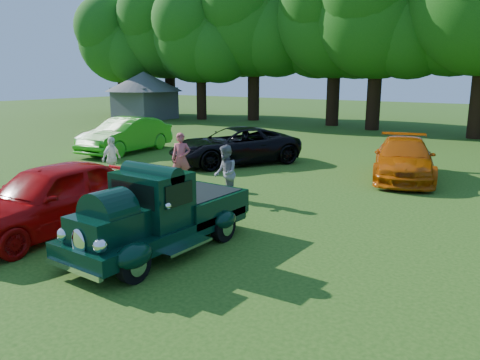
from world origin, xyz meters
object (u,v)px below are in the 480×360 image
Objects in this scene: hero_pickup at (161,216)px; back_car_lime at (126,135)px; back_car_orange at (404,159)px; back_car_black at (234,146)px; spectator_grey at (225,173)px; spectator_white at (112,159)px; red_convertible at (52,197)px; gazebo at (144,90)px; spectator_pink at (181,159)px.

hero_pickup is 0.87× the size of back_car_lime.
back_car_black is at bearing 172.26° from back_car_orange.
spectator_grey is 1.07× the size of spectator_white.
gazebo is (-19.88, 21.80, 1.59)m from red_convertible.
gazebo is (-22.77, 21.19, 1.67)m from hero_pickup.
spectator_pink reaches higher than hero_pickup.
hero_pickup is at bearing -25.82° from spectator_grey.
spectator_grey is at bearing -52.69° from spectator_pink.
back_car_lime reaches higher than spectator_white.
back_car_orange is 3.20× the size of spectator_white.
red_convertible is 0.96× the size of back_car_lime.
spectator_white is 24.15m from gazebo.
back_car_lime is 6.13m from spectator_white.
spectator_white is at bearing -53.31° from back_car_lime.
back_car_black is 3.11× the size of spectator_pink.
red_convertible is 0.75× the size of gazebo.
spectator_pink is at bearing -34.83° from back_car_lime.
back_car_orange is 10.21m from spectator_white.
back_car_black is at bearing 169.59° from spectator_grey.
back_car_lime is 3.06× the size of spectator_grey.
red_convertible is at bearing -57.10° from back_car_lime.
back_car_orange is at bearing 107.43° from spectator_grey.
hero_pickup is 0.89× the size of back_car_orange.
red_convertible is 4.80m from spectator_grey.
spectator_pink is at bearing 96.38° from red_convertible.
spectator_white is at bearing 148.07° from hero_pickup.
spectator_white is (-8.14, -6.16, 0.06)m from back_car_orange.
hero_pickup is at bearing -132.20° from spectator_white.
hero_pickup reaches higher than spectator_grey.
back_car_black is 4.13m from spectator_pink.
spectator_white is at bearing -132.30° from spectator_grey.
gazebo is (-18.26, 12.36, 1.65)m from back_car_black.
gazebo is (-21.50, 17.27, 1.59)m from spectator_grey.
spectator_grey reaches higher than back_car_black.
back_car_lime reaches higher than back_car_black.
back_car_black is 0.84× the size of gazebo.
back_car_lime is 7.44m from spectator_pink.
red_convertible is at bearing -114.57° from spectator_pink.
back_car_black is 5.28m from spectator_white.
back_car_black is (-1.62, 9.44, -0.07)m from red_convertible.
red_convertible is (-2.89, -0.60, 0.08)m from hero_pickup.
spectator_pink is at bearing 128.20° from hero_pickup.
gazebo is (-12.41, 13.00, 1.58)m from back_car_lime.
back_car_lime is 2.89× the size of spectator_pink.
gazebo reaches higher than spectator_pink.
back_car_black is at bearing 96.95° from red_convertible.
spectator_grey is at bearing -136.26° from back_car_orange.
spectator_pink is 2.63m from spectator_grey.
hero_pickup reaches higher than spectator_white.
hero_pickup is 6.08m from spectator_pink.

